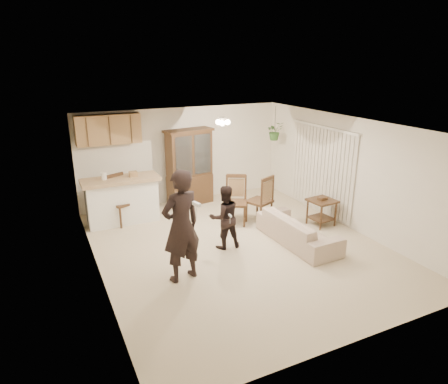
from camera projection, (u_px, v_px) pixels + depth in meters
name	position (u px, v px, depth m)	size (l,w,h in m)	color
floor	(239.00, 247.00, 8.20)	(6.50, 6.50, 0.00)	beige
ceiling	(241.00, 126.00, 7.41)	(5.50, 6.50, 0.02)	white
wall_back	(183.00, 155.00, 10.59)	(5.50, 0.02, 2.50)	silver
wall_front	(359.00, 262.00, 5.02)	(5.50, 0.02, 2.50)	silver
wall_left	(94.00, 211.00, 6.68)	(0.02, 6.50, 2.50)	silver
wall_right	(348.00, 173.00, 8.93)	(0.02, 6.50, 2.50)	silver
breakfast_bar	(122.00, 202.00, 9.30)	(1.60, 0.55, 1.00)	white
bar_top	(120.00, 180.00, 9.12)	(1.75, 0.70, 0.08)	tan
upper_cabinets	(108.00, 129.00, 9.39)	(1.50, 0.34, 0.70)	olive
vertical_blinds	(321.00, 170.00, 9.73)	(0.06, 2.30, 2.10)	silver
ceiling_fixture	(223.00, 122.00, 8.55)	(0.36, 0.36, 0.20)	beige
hanging_plant	(275.00, 131.00, 10.61)	(0.43, 0.37, 0.48)	#2E5A24
plant_cord	(275.00, 119.00, 10.50)	(0.01, 0.01, 0.65)	black
sofa	(298.00, 226.00, 8.30)	(1.87, 0.73, 0.73)	beige
adult	(181.00, 231.00, 6.76)	(0.66, 0.43, 1.80)	black
child	(224.00, 216.00, 8.00)	(0.66, 0.51, 1.35)	black
china_hutch	(190.00, 168.00, 10.37)	(1.32, 0.68, 1.99)	#382314
side_table	(321.00, 212.00, 9.21)	(0.61, 0.61, 0.69)	#382314
chair_bar	(123.00, 210.00, 9.30)	(0.68, 0.68, 1.17)	#382314
chair_hutch_left	(236.00, 210.00, 9.30)	(0.69, 0.69, 1.14)	#382314
chair_hutch_right	(259.00, 209.00, 9.40)	(0.66, 0.66, 1.15)	#382314
controller_adult	(196.00, 204.00, 6.22)	(0.05, 0.17, 0.05)	white
controller_child	(230.00, 216.00, 7.68)	(0.04, 0.11, 0.04)	white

